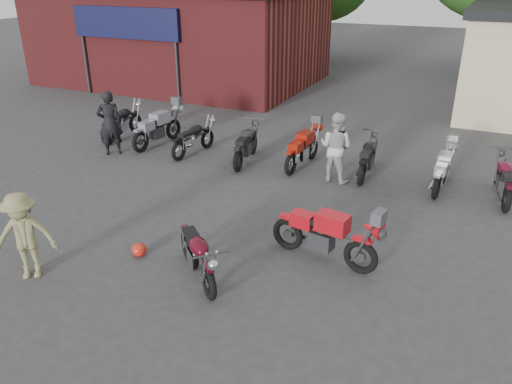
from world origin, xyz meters
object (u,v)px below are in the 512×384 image
at_px(person_dark, 110,123).
at_px(row_bike_0, 122,120).
at_px(vintage_motorcycle, 197,252).
at_px(row_bike_6, 443,168).
at_px(person_tan, 24,236).
at_px(row_bike_1, 158,126).
at_px(sportbike, 326,233).
at_px(row_bike_4, 303,147).
at_px(row_bike_5, 368,155).
at_px(row_bike_7, 504,177).
at_px(row_bike_2, 194,136).
at_px(person_light, 336,147).
at_px(row_bike_3, 246,143).
at_px(helmet, 139,250).

relative_size(person_dark, row_bike_0, 0.93).
xyz_separation_m(vintage_motorcycle, row_bike_6, (3.38, 5.86, -0.00)).
height_order(person_tan, row_bike_1, person_tan).
relative_size(row_bike_0, row_bike_1, 0.97).
height_order(sportbike, row_bike_4, sportbike).
bearing_deg(row_bike_5, row_bike_7, -95.93).
xyz_separation_m(person_tan, row_bike_0, (-3.56, 7.01, -0.22)).
relative_size(person_dark, row_bike_1, 0.90).
bearing_deg(row_bike_1, row_bike_4, -82.29).
height_order(sportbike, person_tan, person_tan).
height_order(sportbike, row_bike_5, sportbike).
bearing_deg(row_bike_2, person_light, -85.07).
relative_size(person_light, row_bike_3, 0.90).
relative_size(row_bike_3, row_bike_7, 1.03).
height_order(row_bike_2, row_bike_6, row_bike_6).
xyz_separation_m(person_light, person_tan, (-3.53, -6.46, -0.09)).
bearing_deg(row_bike_6, row_bike_4, 94.08).
bearing_deg(row_bike_7, row_bike_1, 82.81).
xyz_separation_m(person_dark, row_bike_3, (3.82, 1.02, -0.36)).
bearing_deg(person_tan, vintage_motorcycle, -12.03).
distance_m(helmet, row_bike_6, 7.43).
relative_size(vintage_motorcycle, helmet, 6.45).
height_order(row_bike_0, row_bike_3, row_bike_0).
relative_size(helmet, row_bike_6, 0.16).
bearing_deg(row_bike_0, row_bike_2, -100.26).
height_order(person_tan, row_bike_0, person_tan).
height_order(row_bike_2, row_bike_7, row_bike_7).
relative_size(person_light, row_bike_0, 0.89).
bearing_deg(row_bike_0, row_bike_1, -98.00).
bearing_deg(row_bike_2, row_bike_6, -79.28).
xyz_separation_m(sportbike, row_bike_4, (-2.03, 4.41, -0.03)).
height_order(person_tan, row_bike_3, person_tan).
distance_m(row_bike_3, row_bike_7, 6.49).
relative_size(sportbike, row_bike_7, 1.08).
distance_m(vintage_motorcycle, row_bike_3, 5.80).
bearing_deg(row_bike_5, row_bike_1, 89.23).
bearing_deg(person_tan, person_light, 25.88).
xyz_separation_m(row_bike_3, row_bike_5, (3.28, 0.44, -0.02)).
xyz_separation_m(vintage_motorcycle, person_dark, (-5.58, 4.51, 0.40)).
distance_m(helmet, row_bike_5, 6.50).
xyz_separation_m(sportbike, row_bike_1, (-6.63, 4.28, 0.00)).
bearing_deg(helmet, person_light, 66.41).
height_order(helmet, row_bike_0, row_bike_0).
bearing_deg(helmet, vintage_motorcycle, -7.21).
xyz_separation_m(person_light, row_bike_3, (-2.60, 0.23, -0.31)).
height_order(vintage_motorcycle, person_dark, person_dark).
height_order(row_bike_0, row_bike_7, row_bike_0).
height_order(row_bike_4, row_bike_7, row_bike_4).
xyz_separation_m(row_bike_1, row_bike_6, (8.21, 0.13, -0.07)).
bearing_deg(row_bike_6, row_bike_5, 90.70).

